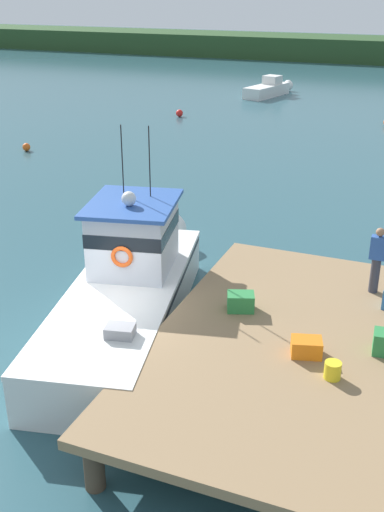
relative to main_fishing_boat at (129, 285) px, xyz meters
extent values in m
plane|color=#2D5660|center=(-0.08, -1.31, -1.01)|extent=(200.00, 200.00, 0.00)
cylinder|color=#4C3D2D|center=(2.12, -5.41, -0.51)|extent=(0.36, 0.36, 1.00)
cylinder|color=#4C3D2D|center=(2.12, 2.79, -0.51)|extent=(0.36, 0.36, 1.00)
cube|color=#937551|center=(4.72, -1.31, 0.09)|extent=(6.00, 9.00, 0.20)
cube|color=white|center=(0.12, -0.55, -0.46)|extent=(4.20, 8.35, 1.10)
cone|color=white|center=(-0.96, 4.23, -0.46)|extent=(1.47, 2.00, 1.10)
cube|color=black|center=(0.12, -0.55, -0.01)|extent=(4.19, 8.20, 0.12)
cube|color=white|center=(0.12, -0.55, 0.15)|extent=(4.24, 8.36, 0.12)
cube|color=silver|center=(-0.14, 0.62, 0.99)|extent=(2.34, 2.57, 1.80)
cube|color=black|center=(-0.14, 0.62, 1.31)|extent=(2.36, 2.59, 0.36)
cube|color=#2D56A8|center=(-0.14, 0.62, 1.94)|extent=(2.64, 2.91, 0.10)
sphere|color=white|center=(-0.07, 0.33, 2.17)|extent=(0.36, 0.36, 0.36)
cylinder|color=black|center=(-0.59, 1.03, 2.89)|extent=(0.03, 0.03, 1.80)
cylinder|color=black|center=(0.09, 1.18, 2.89)|extent=(0.03, 0.03, 1.80)
cube|color=#939399|center=(1.15, -2.58, 0.27)|extent=(0.68, 0.56, 0.36)
torus|color=orange|center=(0.35, -3.37, 0.15)|extent=(0.67, 0.67, 0.12)
torus|color=#EA5119|center=(0.11, -0.49, 0.99)|extent=(0.55, 0.22, 0.54)
cube|color=#2D8442|center=(3.11, -0.51, 0.40)|extent=(0.72, 0.62, 0.41)
cube|color=orange|center=(4.90, -1.79, 0.37)|extent=(0.70, 0.59, 0.36)
cylinder|color=yellow|center=(5.53, -2.39, 0.36)|extent=(0.32, 0.32, 0.34)
cylinder|color=#383842|center=(5.76, 1.56, 0.62)|extent=(0.22, 0.22, 0.86)
cube|color=#2D56A8|center=(5.76, 1.56, 1.33)|extent=(0.36, 0.22, 0.56)
sphere|color=#9E7051|center=(5.76, 1.56, 1.72)|extent=(0.20, 0.20, 0.20)
cube|color=white|center=(-6.21, 34.33, -0.60)|extent=(2.53, 4.74, 0.82)
cone|color=white|center=(-5.50, 37.07, -0.60)|extent=(1.08, 1.30, 0.82)
cube|color=silver|center=(-6.01, 35.10, 0.12)|extent=(1.40, 1.38, 0.62)
sphere|color=#EA5B19|center=(-13.03, 13.59, -0.81)|extent=(0.40, 0.40, 0.40)
sphere|color=red|center=(-9.24, 24.70, -0.78)|extent=(0.45, 0.45, 0.45)
camera|label=1|loc=(6.79, -12.44, 7.01)|focal=43.83mm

